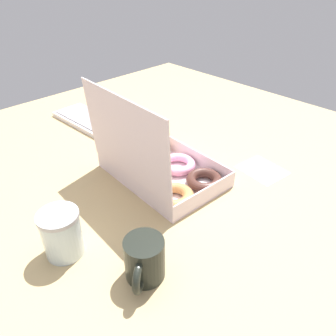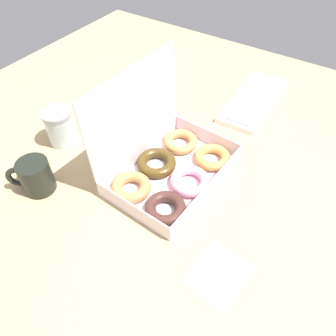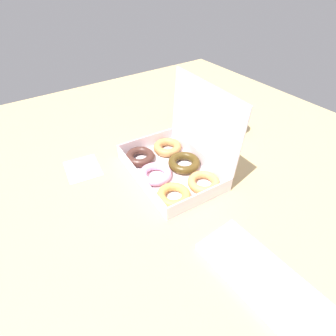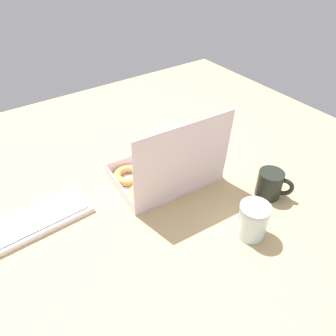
{
  "view_description": "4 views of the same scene",
  "coord_description": "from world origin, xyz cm",
  "px_view_note": "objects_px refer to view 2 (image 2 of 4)",
  "views": [
    {
      "loc": [
        -58.09,
        55.13,
        58.8
      ],
      "look_at": [
        1.5,
        -3.03,
        3.29
      ],
      "focal_mm": 35.0,
      "sensor_mm": 36.0,
      "label": 1
    },
    {
      "loc": [
        -51.3,
        -36.25,
        70.66
      ],
      "look_at": [
        0.73,
        -2.03,
        5.04
      ],
      "focal_mm": 35.0,
      "sensor_mm": 36.0,
      "label": 2
    },
    {
      "loc": [
        60.98,
        -43.18,
        60.68
      ],
      "look_at": [
        3.76,
        -3.94,
        3.37
      ],
      "focal_mm": 28.0,
      "sensor_mm": 36.0,
      "label": 3
    },
    {
      "loc": [
        55.46,
        75.63,
        78.23
      ],
      "look_at": [
        0.12,
        -3.66,
        2.32
      ],
      "focal_mm": 35.0,
      "sensor_mm": 36.0,
      "label": 4
    }
  ],
  "objects_px": {
    "coffee_mug": "(35,176)",
    "keyboard": "(253,99)",
    "donut_box": "(168,166)",
    "glass_jar": "(60,127)"
  },
  "relations": [
    {
      "from": "coffee_mug",
      "to": "keyboard",
      "type": "bearing_deg",
      "value": -25.03
    },
    {
      "from": "keyboard",
      "to": "coffee_mug",
      "type": "height_order",
      "value": "coffee_mug"
    },
    {
      "from": "keyboard",
      "to": "donut_box",
      "type": "bearing_deg",
      "value": 172.58
    },
    {
      "from": "coffee_mug",
      "to": "glass_jar",
      "type": "height_order",
      "value": "glass_jar"
    },
    {
      "from": "glass_jar",
      "to": "donut_box",
      "type": "bearing_deg",
      "value": -80.33
    },
    {
      "from": "keyboard",
      "to": "glass_jar",
      "type": "xyz_separation_m",
      "value": [
        -0.54,
        0.42,
        0.05
      ]
    },
    {
      "from": "donut_box",
      "to": "coffee_mug",
      "type": "relative_size",
      "value": 3.47
    },
    {
      "from": "glass_jar",
      "to": "coffee_mug",
      "type": "bearing_deg",
      "value": -154.14
    },
    {
      "from": "coffee_mug",
      "to": "glass_jar",
      "type": "xyz_separation_m",
      "value": [
        0.18,
        0.09,
        0.01
      ]
    },
    {
      "from": "coffee_mug",
      "to": "glass_jar",
      "type": "distance_m",
      "value": 0.2
    }
  ]
}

